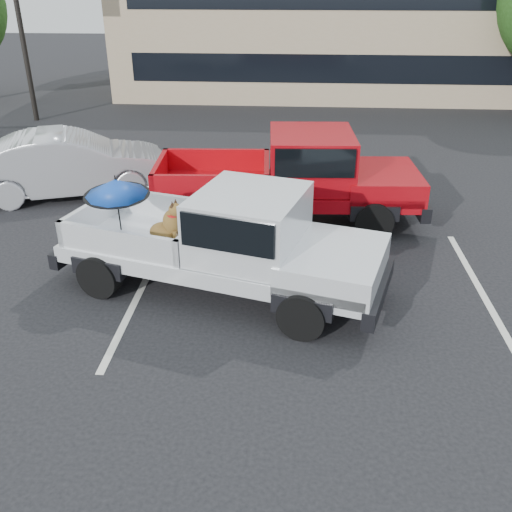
% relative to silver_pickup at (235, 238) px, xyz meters
% --- Properties ---
extents(ground, '(90.00, 90.00, 0.00)m').
position_rel_silver_pickup_xyz_m(ground, '(1.31, -1.90, -1.05)').
color(ground, black).
rests_on(ground, ground).
extents(stripe_left, '(0.12, 5.00, 0.01)m').
position_rel_silver_pickup_xyz_m(stripe_left, '(-1.69, 0.10, -1.05)').
color(stripe_left, silver).
rests_on(stripe_left, ground).
extents(stripe_right, '(0.12, 5.00, 0.01)m').
position_rel_silver_pickup_xyz_m(stripe_right, '(4.31, 0.10, -1.05)').
color(stripe_right, silver).
rests_on(stripe_right, ground).
extents(motel_building, '(20.40, 8.40, 6.30)m').
position_rel_silver_pickup_xyz_m(motel_building, '(3.31, 19.09, 2.15)').
color(motel_building, tan).
rests_on(motel_building, ground).
extents(silver_pickup, '(6.01, 3.48, 2.06)m').
position_rel_silver_pickup_xyz_m(silver_pickup, '(0.00, 0.00, 0.00)').
color(silver_pickup, black).
rests_on(silver_pickup, ground).
extents(red_pickup, '(6.14, 2.48, 1.99)m').
position_rel_silver_pickup_xyz_m(red_pickup, '(1.13, 3.30, 0.04)').
color(red_pickup, black).
rests_on(red_pickup, ground).
extents(silver_sedan, '(5.02, 3.12, 1.56)m').
position_rel_silver_pickup_xyz_m(silver_sedan, '(-4.54, 4.60, -0.27)').
color(silver_sedan, '#B6B8BE').
rests_on(silver_sedan, ground).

